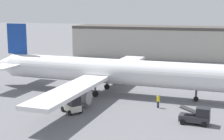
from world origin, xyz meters
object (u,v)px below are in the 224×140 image
object	(u,v)px
airplane	(106,71)
baggage_tug	(72,105)
ground_crew_worker	(158,101)
belt_loader_truck	(197,116)

from	to	relation	value
airplane	baggage_tug	distance (m)	11.00
ground_crew_worker	baggage_tug	bearing A→B (deg)	-44.12
baggage_tug	airplane	bearing A→B (deg)	122.89
ground_crew_worker	baggage_tug	distance (m)	11.36
ground_crew_worker	belt_loader_truck	distance (m)	7.37
airplane	baggage_tug	size ratio (longest dim) A/B	13.57
airplane	baggage_tug	xyz separation A→B (m)	(-1.14, -10.66, -2.44)
baggage_tug	ground_crew_worker	bearing A→B (deg)	67.06
airplane	ground_crew_worker	distance (m)	10.65
airplane	belt_loader_truck	distance (m)	17.78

